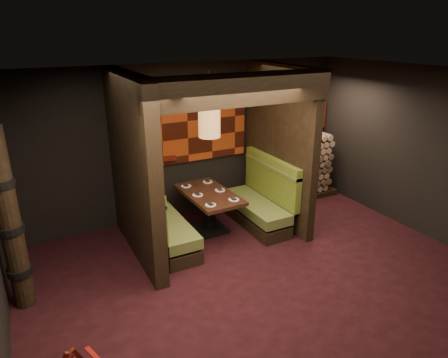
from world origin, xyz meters
TOP-DOWN VIEW (x-y plane):
  - floor at (0.00, 0.00)m, footprint 6.50×5.50m
  - ceiling at (0.00, 0.00)m, footprint 6.50×5.50m
  - wall_back at (0.00, 2.76)m, footprint 6.50×0.02m
  - wall_right at (3.26, 0.00)m, footprint 0.02×5.50m
  - partition_left at (-1.35, 1.65)m, footprint 0.20×2.20m
  - partition_right at (1.30, 1.70)m, footprint 0.15×2.10m
  - header_beam at (-0.02, 0.70)m, footprint 2.85×0.18m
  - tapa_back_panel at (-0.02, 2.71)m, footprint 2.40×0.06m
  - tapa_side_panel at (-1.23, 1.82)m, footprint 0.04×1.85m
  - lacquer_shelf at (-0.60, 2.65)m, footprint 0.60×0.12m
  - booth_bench_left at (-0.96, 1.65)m, footprint 0.68×1.60m
  - booth_bench_right at (0.93, 1.65)m, footprint 0.68×1.60m
  - dining_table at (-0.03, 1.81)m, footprint 0.79×1.40m
  - place_settings at (-0.03, 1.81)m, footprint 0.64×1.14m
  - pendant_lamp at (-0.03, 1.76)m, footprint 0.36×0.36m
  - totem_column at (-3.05, 1.10)m, footprint 0.31×0.31m
  - firewood_stack at (2.29, 2.35)m, footprint 1.73×0.70m
  - mosaic_header at (2.29, 2.68)m, footprint 1.83×0.10m
  - bay_front_post at (1.39, 1.96)m, footprint 0.08×0.08m

SIDE VIEW (x-z plane):
  - floor at x=0.00m, z-range -0.02..0.00m
  - booth_bench_left at x=-0.96m, z-range -0.17..0.97m
  - booth_bench_right at x=0.93m, z-range -0.17..0.97m
  - dining_table at x=-0.03m, z-range 0.13..0.86m
  - firewood_stack at x=2.29m, z-range 0.00..1.36m
  - place_settings at x=-0.03m, z-range 0.73..0.76m
  - lacquer_shelf at x=-0.60m, z-range 1.15..1.21m
  - totem_column at x=-3.05m, z-range -0.01..2.39m
  - wall_back at x=0.00m, z-range 0.00..2.85m
  - wall_right at x=3.26m, z-range 0.00..2.85m
  - partition_left at x=-1.35m, z-range 0.00..2.85m
  - partition_right at x=1.30m, z-range 0.00..2.85m
  - bay_front_post at x=1.39m, z-range 0.00..2.85m
  - mosaic_header at x=2.29m, z-range 1.36..1.92m
  - tapa_back_panel at x=-0.02m, z-range 1.04..2.60m
  - tapa_side_panel at x=-1.23m, z-range 1.12..2.58m
  - pendant_lamp at x=-0.03m, z-range 1.41..2.52m
  - header_beam at x=-0.02m, z-range 2.41..2.85m
  - ceiling at x=0.00m, z-range 2.85..2.87m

